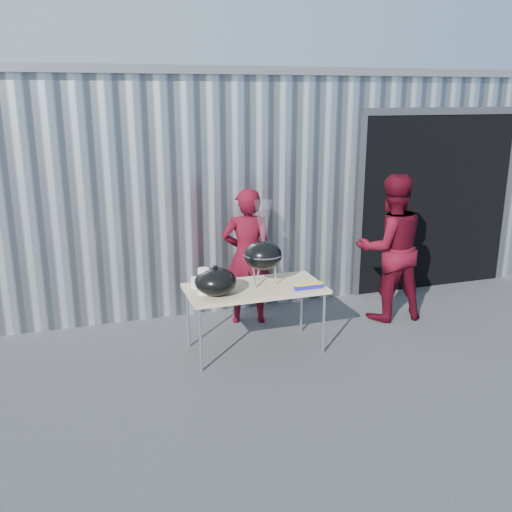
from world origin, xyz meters
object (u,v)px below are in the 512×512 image
object	(u,v)px
kettle_grill	(263,247)
person_bystander	(390,248)
person_cook	(247,256)
folding_table	(255,290)

from	to	relation	value
kettle_grill	person_bystander	xyz separation A→B (m)	(1.80, 0.35, -0.25)
kettle_grill	person_cook	bearing A→B (deg)	85.13
person_cook	person_bystander	xyz separation A→B (m)	(1.73, -0.44, 0.07)
folding_table	person_cook	size ratio (longest dim) A/B	0.88
person_bystander	person_cook	bearing A→B (deg)	-9.94
folding_table	person_bystander	world-z (taller)	person_bystander
kettle_grill	person_bystander	world-z (taller)	person_bystander
folding_table	kettle_grill	world-z (taller)	kettle_grill
person_bystander	folding_table	bearing A→B (deg)	16.22
folding_table	person_cook	distance (m)	0.87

